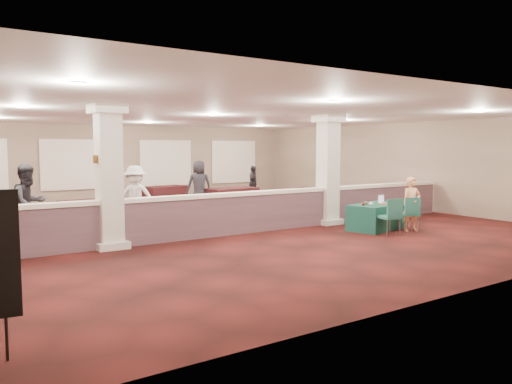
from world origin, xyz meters
TOP-DOWN VIEW (x-y plane):
  - ground at (0.00, 0.00)m, footprint 16.00×16.00m
  - wall_back at (0.00, 8.00)m, footprint 16.00×0.04m
  - wall_front at (0.00, -8.00)m, footprint 16.00×0.04m
  - wall_right at (8.00, 0.00)m, footprint 0.04×16.00m
  - ceiling at (0.00, 0.00)m, footprint 16.00×16.00m
  - partition_wall at (0.00, -1.50)m, footprint 15.60×0.28m
  - column_left at (-3.50, -1.50)m, footprint 0.72×0.72m
  - column_right at (3.00, -1.50)m, footprint 0.72×0.72m
  - sconce_left at (-3.78, -1.50)m, footprint 0.12×0.12m
  - sconce_right at (-3.22, -1.50)m, footprint 0.12×0.12m
  - near_table at (3.50, -3.00)m, footprint 2.01×1.33m
  - conf_chair_main at (3.97, -3.74)m, footprint 0.60×0.60m
  - conf_chair_side at (2.98, -3.93)m, footprint 0.56×0.56m
  - woman at (4.00, -3.74)m, footprint 0.61×0.50m
  - far_table_front_left at (-2.78, 2.71)m, footprint 1.77×1.00m
  - far_table_front_center at (-0.29, 1.94)m, footprint 1.87×1.29m
  - far_table_front_right at (5.70, 3.00)m, footprint 1.77×1.28m
  - far_table_back_center at (1.29, 6.50)m, footprint 1.85×1.18m
  - far_table_back_right at (2.50, 3.20)m, footprint 2.03×1.18m
  - attendee_a at (-4.88, 0.26)m, footprint 1.02×0.89m
  - attendee_b at (-2.00, 0.97)m, footprint 1.23×1.03m
  - attendee_c at (4.70, 5.07)m, footprint 0.94×0.92m
  - attendee_d at (1.32, 3.50)m, footprint 1.00×0.72m
  - laptop_base at (3.79, -2.98)m, footprint 0.36×0.29m
  - laptop_screen at (3.77, -2.87)m, footprint 0.31×0.09m
  - screen_glow at (3.77, -2.88)m, footprint 0.28×0.07m
  - knitting at (3.60, -3.22)m, footprint 0.45×0.37m
  - yarn_cream at (3.00, -3.22)m, footprint 0.11×0.11m
  - yarn_red at (2.83, -3.11)m, footprint 0.10×0.10m
  - yarn_grey at (3.05, -2.99)m, footprint 0.10×0.10m
  - scissors at (4.18, -3.12)m, footprint 0.12×0.06m

SIDE VIEW (x-z plane):
  - ground at x=0.00m, z-range 0.00..0.00m
  - far_table_front_right at x=5.70m, z-range 0.00..0.65m
  - far_table_front_center at x=-0.29m, z-range 0.00..0.69m
  - far_table_front_left at x=-2.78m, z-range 0.00..0.69m
  - far_table_back_center at x=1.29m, z-range 0.00..0.70m
  - near_table at x=3.50m, z-range 0.00..0.71m
  - far_table_back_right at x=2.50m, z-range 0.00..0.79m
  - conf_chair_main at x=3.97m, z-range 0.08..1.01m
  - partition_wall at x=0.00m, z-range 0.02..1.12m
  - conf_chair_side at x=2.98m, z-range 0.09..1.05m
  - scissors at x=4.18m, z-range 0.71..0.72m
  - laptop_base at x=3.79m, z-range 0.71..0.73m
  - knitting at x=3.60m, z-range 0.71..0.74m
  - woman at x=4.00m, z-range 0.00..1.47m
  - attendee_c at x=4.70m, z-range 0.00..1.51m
  - yarn_red at x=2.83m, z-range 0.71..0.81m
  - yarn_grey at x=3.05m, z-range 0.71..0.81m
  - yarn_cream at x=3.00m, z-range 0.71..0.82m
  - screen_glow at x=3.77m, z-range 0.73..0.91m
  - laptop_screen at x=3.77m, z-range 0.73..0.94m
  - attendee_b at x=-2.00m, z-range 0.00..1.76m
  - attendee_d at x=1.32m, z-range 0.00..1.81m
  - attendee_a at x=-4.88m, z-range 0.00..1.86m
  - wall_back at x=0.00m, z-range 0.00..3.20m
  - wall_front at x=0.00m, z-range 0.00..3.20m
  - wall_right at x=8.00m, z-range 0.00..3.20m
  - column_left at x=-3.50m, z-range 0.04..3.24m
  - column_right at x=3.00m, z-range 0.04..3.24m
  - sconce_left at x=-3.78m, z-range 1.91..2.09m
  - sconce_right at x=-3.22m, z-range 1.91..2.09m
  - ceiling at x=0.00m, z-range 3.19..3.21m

